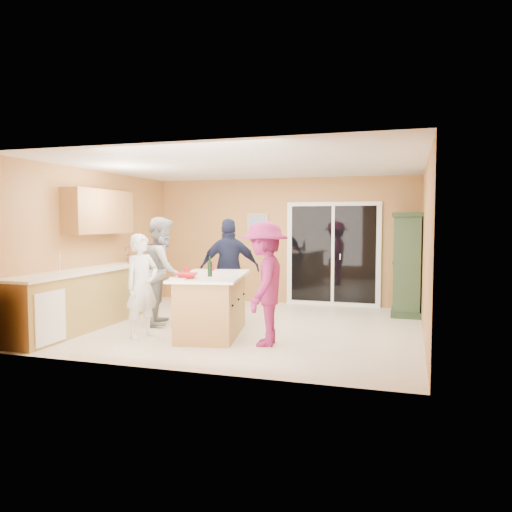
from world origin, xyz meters
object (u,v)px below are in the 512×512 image
(woman_navy, at_px, (230,269))
(woman_white, at_px, (142,286))
(kitchen_island, at_px, (212,307))
(green_hutch, at_px, (407,265))
(woman_magenta, at_px, (264,283))
(woman_grey, at_px, (163,271))

(woman_navy, bearing_deg, woman_white, 42.17)
(kitchen_island, height_order, woman_white, woman_white)
(green_hutch, relative_size, woman_navy, 1.06)
(woman_white, bearing_deg, woman_magenta, -63.65)
(woman_white, xyz_separation_m, woman_magenta, (1.85, 0.11, 0.10))
(kitchen_island, xyz_separation_m, green_hutch, (2.79, 2.60, 0.48))
(woman_grey, bearing_deg, woman_white, 170.95)
(woman_white, bearing_deg, kitchen_island, -41.53)
(green_hutch, bearing_deg, woman_grey, -152.18)
(woman_navy, height_order, woman_magenta, woman_navy)
(kitchen_island, bearing_deg, woman_magenta, -30.26)
(woman_grey, bearing_deg, green_hutch, -81.30)
(green_hutch, bearing_deg, woman_navy, -154.11)
(kitchen_island, height_order, woman_navy, woman_navy)
(green_hutch, xyz_separation_m, woman_grey, (-3.89, -2.05, -0.02))
(green_hutch, relative_size, woman_magenta, 1.09)
(kitchen_island, bearing_deg, woman_white, -164.99)
(kitchen_island, bearing_deg, woman_grey, 143.15)
(kitchen_island, distance_m, woman_navy, 1.27)
(woman_grey, xyz_separation_m, woman_magenta, (2.02, -0.88, -0.03))
(woman_magenta, bearing_deg, green_hutch, 142.44)
(woman_navy, bearing_deg, green_hutch, -176.15)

